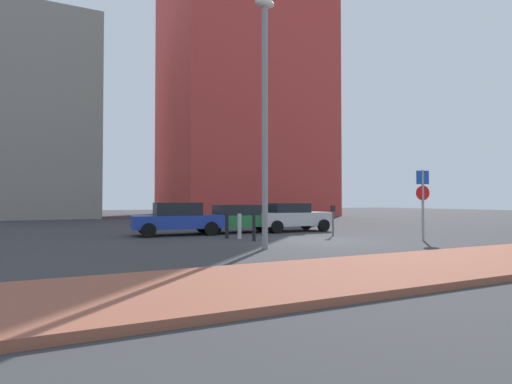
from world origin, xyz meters
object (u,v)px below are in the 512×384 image
Objects in this scene: parking_meter at (333,216)px; traffic_bollard_mid at (239,226)px; parked_car_green at (238,218)px; traffic_bollard_far at (227,226)px; parked_car_blue at (178,218)px; parking_sign_post at (423,196)px; parked_car_silver at (291,217)px; street_lamp at (265,104)px; traffic_bollard_near at (254,227)px.

parking_meter is 4.44m from traffic_bollard_mid.
traffic_bollard_far is at bearing -121.98° from parked_car_green.
parked_car_blue is 1.49× the size of parking_sign_post.
parking_meter reaches higher than traffic_bollard_mid.
parked_car_green is at bearing 68.03° from traffic_bollard_mid.
parked_car_green is 2.85m from parked_car_silver.
street_lamp is at bearing 177.88° from parking_sign_post.
traffic_bollard_near is 1.03× the size of traffic_bollard_mid.
parked_car_green is at bearing 58.02° from traffic_bollard_far.
parked_car_blue reaches higher than traffic_bollard_mid.
parked_car_blue is 10.80m from parking_sign_post.
parked_car_silver is at bearing 25.35° from traffic_bollard_far.
traffic_bollard_far is at bearing 109.57° from traffic_bollard_near.
parked_car_silver is at bearing 96.17° from parking_meter.
traffic_bollard_mid is at bearing 97.18° from traffic_bollard_near.
parked_car_green is at bearing 169.59° from parked_car_silver.
street_lamp reaches higher than parked_car_blue.
parked_car_blue is 7.80m from street_lamp.
traffic_bollard_far is (-1.64, -2.62, -0.19)m from parked_car_green.
parked_car_silver is 3.82× the size of traffic_bollard_mid.
parked_car_blue is at bearing 150.92° from parking_meter.
parked_car_green is 4.33m from traffic_bollard_near.
parked_car_blue reaches higher than parked_car_green.
parked_car_blue is at bearing -176.95° from parked_car_green.
parked_car_silver is 3.19m from parking_meter.
parked_car_silver is at bearing 110.17° from parking_sign_post.
parking_meter is at bearing -8.41° from traffic_bollard_mid.
parked_car_green is 8.08m from street_lamp.
traffic_bollard_far is (-6.81, 4.33, -1.25)m from parking_sign_post.
parked_car_green is at bearing 130.54° from parking_meter.
traffic_bollard_mid is (-4.37, 0.65, -0.38)m from parking_meter.
parked_car_silver is 2.90× the size of parking_meter.
parking_meter is 1.28× the size of traffic_bollard_far.
traffic_bollard_mid is (-6.40, 3.92, -1.27)m from parking_sign_post.
parking_meter is 4.91m from traffic_bollard_far.
parked_car_blue is at bearing 140.87° from parking_sign_post.
parking_sign_post is at bearing -23.89° from traffic_bollard_near.
parked_car_silver reaches higher than parking_meter.
parking_meter is at bearing 121.72° from parking_sign_post.
parking_meter is at bearing -49.46° from parked_car_green.
traffic_bollard_far is (-0.56, 1.56, 0.00)m from traffic_bollard_near.
parked_car_blue is 7.23m from parking_meter.
street_lamp reaches higher than traffic_bollard_near.
street_lamp reaches higher than parking_meter.
parked_car_green reaches higher than traffic_bollard_mid.
traffic_bollard_far is (-0.41, 0.41, 0.02)m from traffic_bollard_mid.
parked_car_blue is 0.92× the size of parked_car_green.
traffic_bollard_near is at bearing -136.65° from parked_car_silver.
parking_sign_post is (8.34, -6.79, 1.01)m from parked_car_blue.
parked_car_silver is at bearing 43.35° from traffic_bollard_near.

